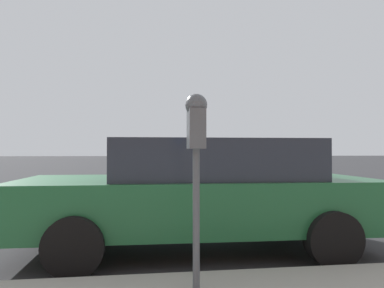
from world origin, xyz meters
TOP-DOWN VIEW (x-y plane):
  - ground_plane at (0.00, 0.00)m, footprint 220.00×220.00m
  - parking_meter at (-2.70, -0.80)m, footprint 0.21×0.19m
  - car_green at (-0.92, -1.15)m, footprint 2.17×4.62m

SIDE VIEW (x-z plane):
  - ground_plane at x=0.00m, z-range 0.00..0.00m
  - car_green at x=-0.92m, z-range 0.05..1.51m
  - parking_meter at x=-2.70m, z-range 0.57..2.24m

